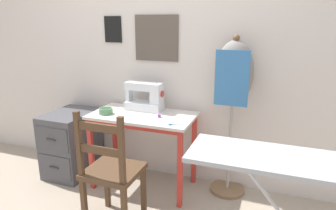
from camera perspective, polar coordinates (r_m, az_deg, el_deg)
name	(u,v)px	position (r m, az deg, el deg)	size (l,w,h in m)	color
ground_plane	(132,199)	(2.84, -6.81, -17.28)	(14.00, 14.00, 0.00)	tan
wall_back	(156,50)	(2.92, -2.39, 10.50)	(10.00, 0.07, 2.55)	silver
sewing_table	(142,126)	(2.76, -4.92, -3.93)	(0.95, 0.51, 0.72)	silver
sewing_machine	(146,97)	(2.83, -4.20, 1.47)	(0.37, 0.17, 0.29)	white
fabric_bowl	(106,111)	(2.79, -11.77, -1.09)	(0.13, 0.13, 0.05)	#56895B
scissors	(175,124)	(2.46, 1.26, -3.72)	(0.15, 0.09, 0.01)	silver
thread_spool_near_machine	(159,116)	(2.64, -1.69, -2.05)	(0.03, 0.03, 0.03)	purple
wooden_chair	(111,172)	(2.33, -10.74, -12.47)	(0.40, 0.38, 0.95)	#513823
filing_cabinet	(72,143)	(3.27, -17.89, -6.88)	(0.40, 0.57, 0.65)	#4C4C51
dress_form	(233,83)	(2.60, 12.37, 4.20)	(0.32, 0.32, 1.44)	#846647
ironing_board	(313,171)	(1.63, 25.85, -11.28)	(1.21, 0.35, 0.90)	#ADB2B7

